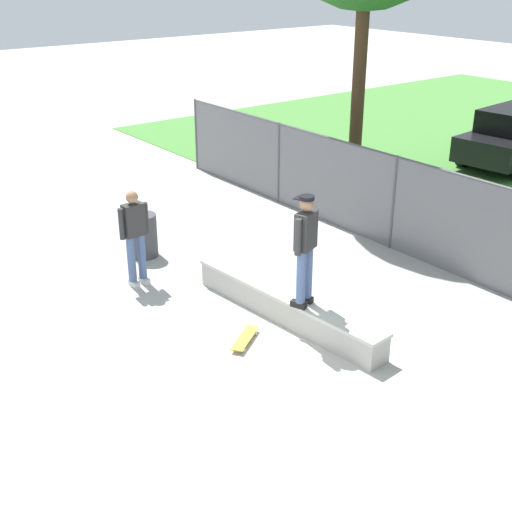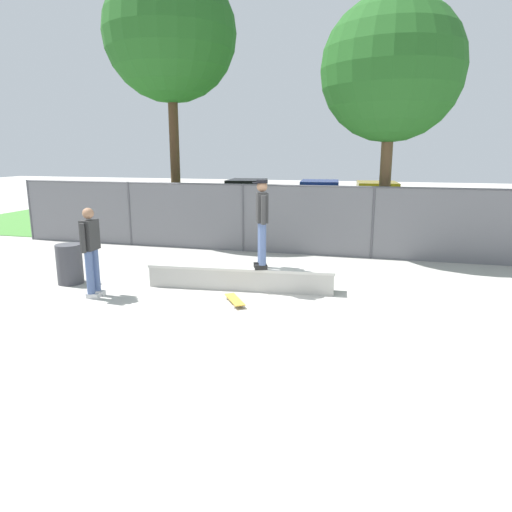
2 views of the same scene
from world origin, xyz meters
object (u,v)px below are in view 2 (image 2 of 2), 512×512
object	(u,v)px
tree_near_right	(392,70)
car_black	(247,197)
car_yellow	(376,201)
car_blue	(319,199)
concrete_ledge	(241,277)
tree_near_left	(170,35)
skateboard	(235,300)
bystander	(91,248)
trash_bin	(70,264)
skateboarder	(262,220)

from	to	relation	value
tree_near_right	car_black	world-z (taller)	tree_near_right
car_yellow	car_blue	bearing A→B (deg)	173.25
concrete_ledge	tree_near_left	xyz separation A→B (m)	(-3.95, 5.52, 6.29)
skateboard	car_black	distance (m)	12.70
concrete_ledge	bystander	world-z (taller)	bystander
tree_near_left	trash_bin	size ratio (longest dim) A/B	9.78
car_black	car_blue	size ratio (longest dim) A/B	1.00
car_blue	car_yellow	world-z (taller)	same
concrete_ledge	bystander	distance (m)	3.12
car_black	skateboarder	bearing A→B (deg)	-72.71
tree_near_right	car_blue	bearing A→B (deg)	111.83
skateboard	trash_bin	distance (m)	4.02
tree_near_right	car_yellow	distance (m)	7.63
tree_near_right	car_yellow	bearing A→B (deg)	92.17
concrete_ledge	bystander	xyz separation A→B (m)	(-2.72, -1.32, 0.76)
concrete_ledge	car_blue	size ratio (longest dim) A/B	0.93
skateboarder	car_blue	distance (m)	11.31
skateboard	car_blue	xyz separation A→B (m)	(0.09, 12.23, 0.77)
concrete_ledge	trash_bin	size ratio (longest dim) A/B	4.55
skateboarder	car_blue	size ratio (longest dim) A/B	0.42
tree_near_right	car_black	xyz separation A→B (m)	(-5.97, 6.68, -4.20)
car_black	car_yellow	bearing A→B (deg)	-3.17
skateboard	car_yellow	world-z (taller)	car_yellow
car_black	bystander	xyz separation A→B (m)	(0.32, -12.59, 0.17)
concrete_ledge	skateboard	distance (m)	1.02
trash_bin	skateboard	bearing A→B (deg)	-5.95
bystander	car_yellow	bearing A→B (deg)	66.21
car_blue	car_yellow	size ratio (longest dim) A/B	1.00
concrete_ledge	car_yellow	size ratio (longest dim) A/B	0.93
car_blue	trash_bin	distance (m)	12.51
concrete_ledge	skateboard	world-z (taller)	concrete_ledge
concrete_ledge	tree_near_right	world-z (taller)	tree_near_right
concrete_ledge	tree_near_right	bearing A→B (deg)	57.42
car_black	car_yellow	world-z (taller)	same
bystander	car_blue	bearing A→B (deg)	76.63
tree_near_left	tree_near_right	xyz separation A→B (m)	(6.88, -0.94, -1.50)
concrete_ledge	car_black	size ratio (longest dim) A/B	0.93
bystander	trash_bin	size ratio (longest dim) A/B	2.05
car_yellow	bystander	size ratio (longest dim) A/B	2.39
skateboard	bystander	distance (m)	3.06
skateboard	tree_near_right	xyz separation A→B (m)	(2.76, 5.58, 4.97)
skateboarder	tree_near_left	world-z (taller)	tree_near_left
car_yellow	bystander	xyz separation A→B (m)	(-5.41, -12.27, 0.17)
bystander	trash_bin	bearing A→B (deg)	145.92
skateboard	tree_near_left	distance (m)	10.06
skateboard	tree_near_right	bearing A→B (deg)	63.72
skateboarder	bystander	world-z (taller)	skateboarder
concrete_ledge	skateboard	size ratio (longest dim) A/B	5.20
car_yellow	concrete_ledge	bearing A→B (deg)	-103.79
skateboarder	skateboard	bearing A→B (deg)	-107.89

